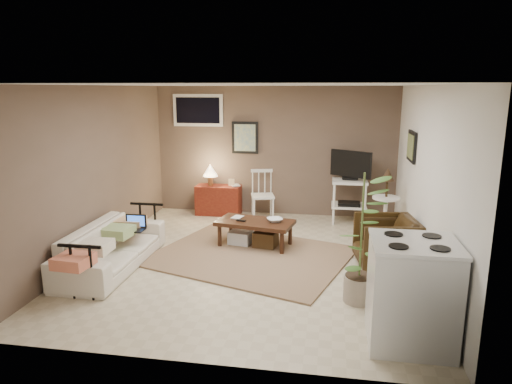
% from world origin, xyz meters
% --- Properties ---
extents(floor, '(5.00, 5.00, 0.00)m').
position_xyz_m(floor, '(0.00, 0.00, 0.00)').
color(floor, '#C1B293').
rests_on(floor, ground).
extents(art_back, '(0.50, 0.03, 0.60)m').
position_xyz_m(art_back, '(-0.55, 2.48, 1.45)').
color(art_back, black).
extents(art_right, '(0.03, 0.60, 0.45)m').
position_xyz_m(art_right, '(2.23, 1.05, 1.52)').
color(art_right, black).
extents(window, '(0.96, 0.03, 0.60)m').
position_xyz_m(window, '(-1.45, 2.48, 1.95)').
color(window, white).
extents(rug, '(3.15, 2.81, 0.03)m').
position_xyz_m(rug, '(-0.04, 0.13, 0.01)').
color(rug, '#7F604A').
rests_on(rug, floor).
extents(coffee_table, '(1.22, 0.79, 0.43)m').
position_xyz_m(coffee_table, '(-0.05, 0.57, 0.24)').
color(coffee_table, '#34170E').
rests_on(coffee_table, floor).
extents(sofa, '(0.57, 1.96, 0.77)m').
position_xyz_m(sofa, '(-1.80, -0.55, 0.38)').
color(sofa, white).
rests_on(sofa, floor).
extents(sofa_pillows, '(0.38, 1.86, 0.13)m').
position_xyz_m(sofa_pillows, '(-1.75, -0.77, 0.47)').
color(sofa_pillows, beige).
rests_on(sofa_pillows, sofa).
extents(sofa_end_rails, '(0.53, 1.95, 0.66)m').
position_xyz_m(sofa_end_rails, '(-1.69, -0.55, 0.33)').
color(sofa_end_rails, black).
rests_on(sofa_end_rails, floor).
extents(laptop, '(0.30, 0.22, 0.20)m').
position_xyz_m(laptop, '(-1.61, -0.21, 0.49)').
color(laptop, black).
rests_on(laptop, sofa).
extents(red_console, '(0.84, 0.37, 0.97)m').
position_xyz_m(red_console, '(-1.04, 2.25, 0.33)').
color(red_console, maroon).
rests_on(red_console, floor).
extents(spindle_chair, '(0.49, 0.49, 0.89)m').
position_xyz_m(spindle_chair, '(-0.16, 2.14, 0.42)').
color(spindle_chair, white).
rests_on(spindle_chair, floor).
extents(tv_stand, '(0.69, 0.50, 1.30)m').
position_xyz_m(tv_stand, '(1.40, 2.10, 0.69)').
color(tv_stand, white).
rests_on(tv_stand, floor).
extents(side_table, '(0.43, 0.43, 1.14)m').
position_xyz_m(side_table, '(1.94, 1.27, 0.71)').
color(side_table, white).
rests_on(side_table, floor).
extents(armchair, '(0.80, 0.84, 0.77)m').
position_xyz_m(armchair, '(1.81, 0.04, 0.39)').
color(armchair, black).
rests_on(armchair, floor).
extents(potted_plant, '(0.38, 0.38, 1.51)m').
position_xyz_m(potted_plant, '(1.41, -1.05, 0.80)').
color(potted_plant, gray).
rests_on(potted_plant, floor).
extents(stove, '(0.78, 0.73, 1.02)m').
position_xyz_m(stove, '(1.84, -1.84, 0.51)').
color(stove, silver).
rests_on(stove, floor).
extents(bowl, '(0.23, 0.15, 0.23)m').
position_xyz_m(bowl, '(0.26, 0.57, 0.52)').
color(bowl, '#34170E').
rests_on(bowl, coffee_table).
extents(book_table, '(0.15, 0.05, 0.20)m').
position_xyz_m(book_table, '(-0.41, 0.71, 0.51)').
color(book_table, '#34170E').
rests_on(book_table, coffee_table).
extents(book_console, '(0.15, 0.08, 0.21)m').
position_xyz_m(book_console, '(-0.78, 2.25, 0.67)').
color(book_console, '#34170E').
rests_on(book_console, red_console).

